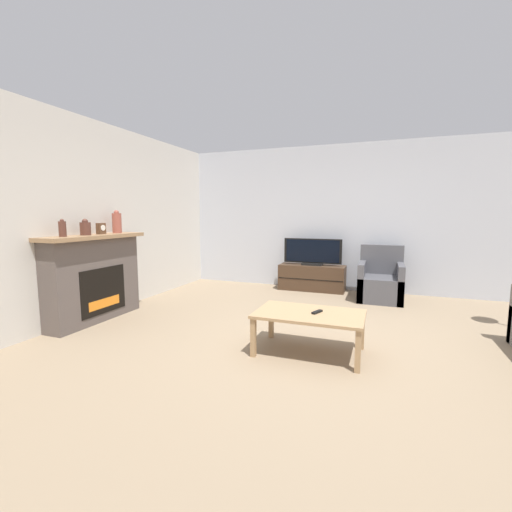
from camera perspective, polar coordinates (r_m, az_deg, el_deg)
The scene contains 13 objects.
ground_plane at distance 3.90m, azimuth 10.84°, elevation -14.49°, with size 24.00×24.00×0.00m, color #89755B.
wall_back at distance 6.60m, azimuth 15.53°, elevation 6.10°, with size 12.00×0.06×2.70m.
wall_left at distance 5.21m, azimuth -26.08°, elevation 5.50°, with size 0.06×12.00×2.70m.
fireplace at distance 5.04m, azimuth -25.37°, elevation -3.21°, with size 0.43×1.48×1.15m.
mantel_vase_left at distance 4.67m, azimuth -29.56°, elevation 4.01°, with size 0.08×0.08×0.21m.
mantel_vase_centre_left at distance 4.89m, azimuth -26.56°, elevation 4.21°, with size 0.13×0.13×0.21m.
mantel_vase_right at distance 5.28m, azimuth -22.18°, elevation 5.20°, with size 0.13×0.13×0.33m.
mantel_clock at distance 5.07m, azimuth -24.40°, elevation 4.19°, with size 0.08×0.11×0.15m.
tv_stand at distance 6.52m, azimuth 9.30°, elevation -3.58°, with size 1.22×0.42×0.48m.
tv at distance 6.45m, azimuth 9.38°, elevation 0.50°, with size 1.08×0.18×0.50m.
armchair at distance 6.08m, azimuth 20.04°, elevation -4.16°, with size 0.70×0.76×0.90m.
coffee_table at distance 3.58m, azimuth 8.89°, elevation -10.03°, with size 1.09×0.66×0.42m.
remote at distance 3.57m, azimuth 10.14°, elevation -9.16°, with size 0.09×0.15×0.02m.
Camera 1 is at (0.58, -3.59, 1.42)m, focal length 24.00 mm.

